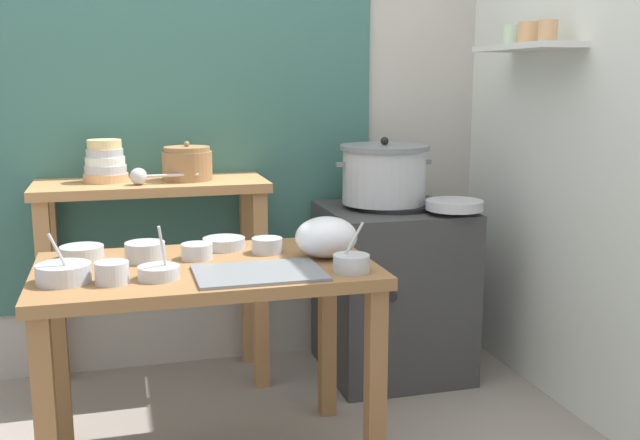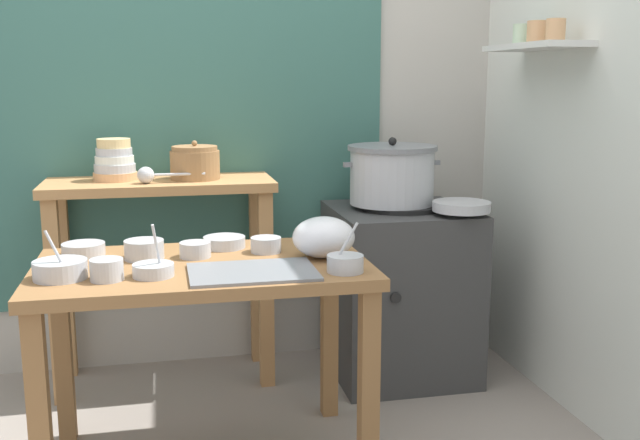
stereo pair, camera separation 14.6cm
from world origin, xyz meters
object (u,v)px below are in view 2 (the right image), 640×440
at_px(prep_bowl_1, 60,269).
at_px(prep_bowl_3, 195,249).
at_px(back_shelf_table, 161,231).
at_px(clay_pot, 195,163).
at_px(plastic_bag, 324,237).
at_px(prep_bowl_0, 144,249).
at_px(prep_bowl_8, 266,244).
at_px(steamer_pot, 392,174).
at_px(prep_bowl_5, 345,262).
at_px(prep_table, 204,295).
at_px(prep_bowl_6, 224,242).
at_px(bowl_stack_enamel, 115,162).
at_px(stove_block, 400,291).
at_px(prep_bowl_2, 107,269).
at_px(serving_tray, 253,272).
at_px(wide_pan, 461,206).
at_px(prep_bowl_7, 83,249).
at_px(ladle, 149,175).
at_px(prep_bowl_4, 153,269).

bearing_deg(prep_bowl_1, prep_bowl_3, 24.67).
bearing_deg(back_shelf_table, clay_pot, 0.00).
distance_m(plastic_bag, prep_bowl_0, 0.61).
relative_size(prep_bowl_1, prep_bowl_8, 1.52).
relative_size(steamer_pot, prep_bowl_5, 2.80).
height_order(prep_table, prep_bowl_6, prep_bowl_6).
relative_size(clay_pot, bowl_stack_enamel, 1.15).
xyz_separation_m(stove_block, bowl_stack_enamel, (-1.22, 0.17, 0.59)).
xyz_separation_m(prep_bowl_0, prep_bowl_5, (0.63, -0.31, -0.00)).
xyz_separation_m(prep_bowl_2, prep_bowl_5, (0.73, -0.06, -0.01)).
xyz_separation_m(back_shelf_table, prep_bowl_3, (0.11, -0.68, 0.07)).
height_order(steamer_pot, prep_bowl_1, steamer_pot).
bearing_deg(serving_tray, bowl_stack_enamel, 115.23).
bearing_deg(wide_pan, prep_bowl_2, -157.55).
bearing_deg(back_shelf_table, plastic_bag, -55.05).
bearing_deg(bowl_stack_enamel, plastic_bag, -48.27).
xyz_separation_m(steamer_pot, serving_tray, (-0.72, -0.83, -0.19)).
relative_size(prep_table, prep_bowl_7, 7.45).
xyz_separation_m(back_shelf_table, prep_bowl_7, (-0.27, -0.57, 0.06)).
distance_m(back_shelf_table, ladle, 0.28).
bearing_deg(serving_tray, prep_bowl_6, 98.12).
bearing_deg(prep_bowl_8, prep_bowl_7, 171.87).
bearing_deg(steamer_pot, prep_bowl_5, -116.35).
xyz_separation_m(bowl_stack_enamel, wide_pan, (1.41, -0.38, -0.18)).
xyz_separation_m(stove_block, serving_tray, (-0.76, -0.81, 0.34)).
height_order(prep_bowl_0, prep_bowl_8, prep_bowl_0).
xyz_separation_m(bowl_stack_enamel, prep_bowl_1, (-0.12, -0.91, -0.23)).
bearing_deg(prep_table, prep_bowl_5, -26.08).
distance_m(clay_pot, prep_bowl_1, 1.01).
bearing_deg(prep_bowl_7, bowl_stack_enamel, 82.06).
distance_m(ladle, prep_bowl_4, 0.84).
xyz_separation_m(back_shelf_table, prep_bowl_1, (-0.31, -0.87, 0.07)).
bearing_deg(prep_bowl_3, prep_bowl_0, 176.14).
bearing_deg(prep_bowl_6, wide_pan, 11.70).
bearing_deg(prep_bowl_4, prep_bowl_0, 97.48).
distance_m(prep_table, prep_bowl_5, 0.51).
height_order(back_shelf_table, prep_bowl_8, back_shelf_table).
distance_m(plastic_bag, prep_bowl_7, 0.84).
relative_size(prep_bowl_4, prep_bowl_8, 1.58).
xyz_separation_m(prep_bowl_5, prep_bowl_7, (-0.83, 0.41, -0.01)).
relative_size(prep_table, prep_bowl_5, 6.99).
distance_m(stove_block, serving_tray, 1.16).
relative_size(back_shelf_table, prep_bowl_5, 6.10).
distance_m(prep_table, prep_bowl_7, 0.46).
xyz_separation_m(prep_bowl_1, prep_bowl_5, (0.87, -0.11, -0.00)).
xyz_separation_m(serving_tray, prep_bowl_8, (0.08, 0.28, 0.02)).
bearing_deg(serving_tray, wide_pan, 31.86).
relative_size(prep_bowl_0, prep_bowl_5, 0.85).
relative_size(stove_block, ladle, 2.82).
distance_m(serving_tray, prep_bowl_4, 0.31).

